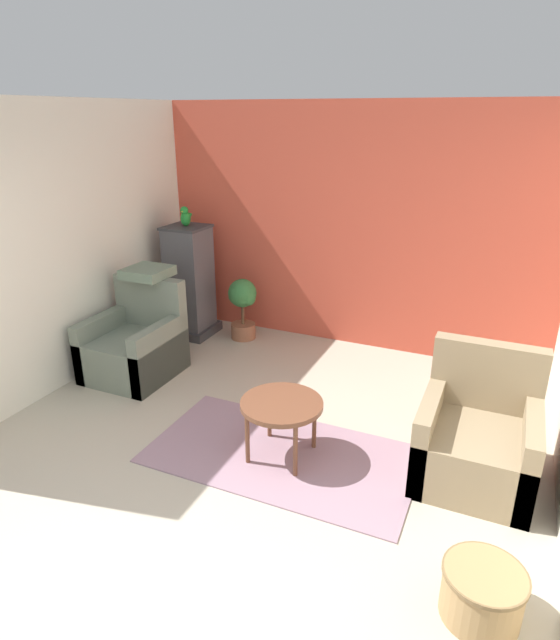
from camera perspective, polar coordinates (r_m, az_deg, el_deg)
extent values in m
plane|color=#B2A893|center=(3.66, -13.44, -24.51)|extent=(20.00, 20.00, 0.00)
cube|color=#C64C38|center=(6.13, 7.47, 9.58)|extent=(4.62, 0.06, 2.72)
cube|color=silver|center=(5.67, -21.76, 7.28)|extent=(0.06, 3.80, 2.72)
cube|color=gray|center=(4.45, 0.17, -14.17)|extent=(2.13, 1.14, 0.01)
cylinder|color=brown|center=(4.19, 0.18, -8.96)|extent=(0.65, 0.65, 0.04)
cylinder|color=brown|center=(4.25, -3.50, -12.51)|extent=(0.04, 0.04, 0.45)
cylinder|color=brown|center=(4.11, 1.65, -13.81)|extent=(0.04, 0.04, 0.45)
cylinder|color=brown|center=(4.55, -1.14, -9.95)|extent=(0.04, 0.04, 0.45)
cylinder|color=brown|center=(4.42, 3.68, -11.04)|extent=(0.04, 0.04, 0.45)
cube|color=slate|center=(5.78, -15.36, -3.72)|extent=(0.82, 0.86, 0.44)
cube|color=slate|center=(5.85, -13.66, 1.95)|extent=(0.82, 0.14, 0.54)
cube|color=slate|center=(5.95, -18.08, -2.26)|extent=(0.12, 0.86, 0.63)
cube|color=slate|center=(5.53, -12.62, -3.51)|extent=(0.12, 0.86, 0.63)
cube|color=#8E7A5B|center=(4.34, 20.04, -13.29)|extent=(0.82, 0.86, 0.44)
cube|color=#8E7A5B|center=(4.41, 21.26, -5.50)|extent=(0.82, 0.14, 0.54)
cube|color=#8E7A5B|center=(4.30, 15.49, -11.49)|extent=(0.12, 0.86, 0.63)
cube|color=#8E7A5B|center=(4.30, 24.95, -12.93)|extent=(0.12, 0.86, 0.63)
cube|color=#353539|center=(6.78, -9.29, -0.93)|extent=(0.54, 0.54, 0.11)
cube|color=#4C4C51|center=(6.56, -9.63, 4.40)|extent=(0.45, 0.45, 1.21)
cube|color=#353539|center=(6.41, -9.98, 9.71)|extent=(0.47, 0.47, 0.03)
ellipsoid|color=#1E842D|center=(6.39, -10.03, 10.61)|extent=(0.11, 0.14, 0.17)
sphere|color=#1E842D|center=(6.36, -10.18, 11.43)|extent=(0.09, 0.09, 0.09)
cone|color=gold|center=(6.33, -10.38, 11.31)|extent=(0.04, 0.04, 0.04)
cone|color=#1E842D|center=(6.44, -9.72, 10.55)|extent=(0.05, 0.11, 0.15)
cylinder|color=brown|center=(6.55, -3.94, -1.14)|extent=(0.30, 0.30, 0.19)
cylinder|color=brown|center=(6.46, -3.99, 0.73)|extent=(0.04, 0.04, 0.27)
sphere|color=#337038|center=(6.38, -4.04, 2.88)|extent=(0.34, 0.34, 0.34)
sphere|color=#337038|center=(6.47, -4.62, 2.57)|extent=(0.20, 0.20, 0.20)
sphere|color=#337038|center=(6.33, -3.46, 2.35)|extent=(0.19, 0.19, 0.19)
cylinder|color=#A37F51|center=(3.43, 20.74, -25.66)|extent=(0.43, 0.43, 0.30)
cylinder|color=brown|center=(3.33, 21.08, -23.99)|extent=(0.45, 0.45, 0.02)
cube|color=slate|center=(5.76, -13.93, 4.96)|extent=(0.43, 0.43, 0.10)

